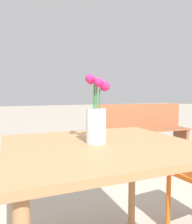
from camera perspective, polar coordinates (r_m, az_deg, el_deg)
name	(u,v)px	position (r m, az deg, el deg)	size (l,w,h in m)	color
table_front	(101,163)	(1.14, 1.38, -13.19)	(1.00, 0.91, 0.75)	#9E7047
flower_vase	(96,121)	(1.10, 0.04, -2.36)	(0.13, 0.13, 0.34)	silver
bench_near	(143,128)	(3.60, 12.16, -4.22)	(1.55, 0.55, 0.85)	brown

